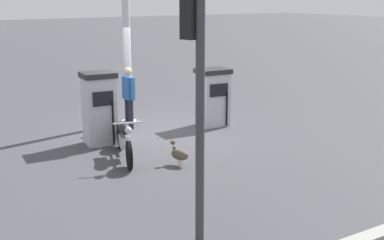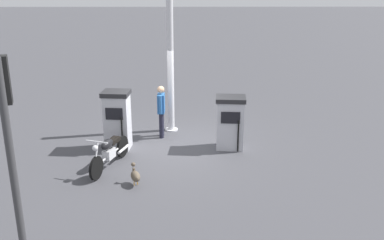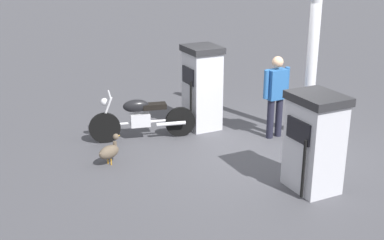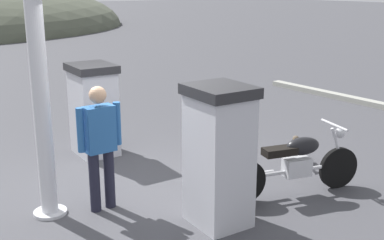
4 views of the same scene
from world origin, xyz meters
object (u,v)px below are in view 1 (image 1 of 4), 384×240
Objects in this scene: fuel_pump_near at (99,108)px; fuel_pump_far at (213,97)px; motorcycle_near_pump at (124,138)px; wandering_duck at (179,154)px; canopy_support_pole at (127,44)px; attendant_person at (129,94)px; roadside_traffic_light at (196,69)px.

fuel_pump_near is 1.11× the size of fuel_pump_far.
fuel_pump_near reaches higher than fuel_pump_far.
wandering_duck is (0.94, 0.75, -0.21)m from motorcycle_near_pump.
fuel_pump_near is 2.40m from canopy_support_pole.
canopy_support_pole reaches higher than attendant_person.
fuel_pump_near is 1.05× the size of attendant_person.
canopy_support_pole is at bearing 169.58° from wandering_duck.
fuel_pump_near is at bearing -162.12° from wandering_duck.
motorcycle_near_pump is at bearing 169.08° from roadside_traffic_light.
wandering_duck is at bearing -10.42° from canopy_support_pole.
roadside_traffic_light is at bearing -18.15° from canopy_support_pole.
canopy_support_pole is (-2.80, 1.44, 1.62)m from motorcycle_near_pump.
fuel_pump_near reaches higher than attendant_person.
fuel_pump_far is at bearing 48.68° from canopy_support_pole.
attendant_person reaches higher than motorcycle_near_pump.
canopy_support_pole is at bearing 136.23° from fuel_pump_near.
motorcycle_near_pump is at bearing -27.82° from attendant_person.
attendant_person reaches higher than wandering_duck.
attendant_person is (-0.90, -1.95, 0.13)m from fuel_pump_far.
fuel_pump_near is at bearing -52.14° from attendant_person.
roadside_traffic_light is (5.15, -3.86, 1.65)m from fuel_pump_far.
canopy_support_pole reaches higher than motorcycle_near_pump.
attendant_person is (-2.22, 1.17, 0.44)m from motorcycle_near_pump.
canopy_support_pole is (-1.48, -1.69, 1.32)m from fuel_pump_far.
attendant_person is at bearing 162.48° from roadside_traffic_light.
roadside_traffic_light is at bearing -8.33° from fuel_pump_near.
motorcycle_near_pump is (1.32, -3.12, -0.31)m from fuel_pump_far.
wandering_duck is (2.27, -2.38, -0.52)m from fuel_pump_far.
roadside_traffic_light is 6.99m from canopy_support_pole.
fuel_pump_far is 3.40m from motorcycle_near_pump.
attendant_person is 1.35m from canopy_support_pole.
attendant_person is at bearing 152.18° from motorcycle_near_pump.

